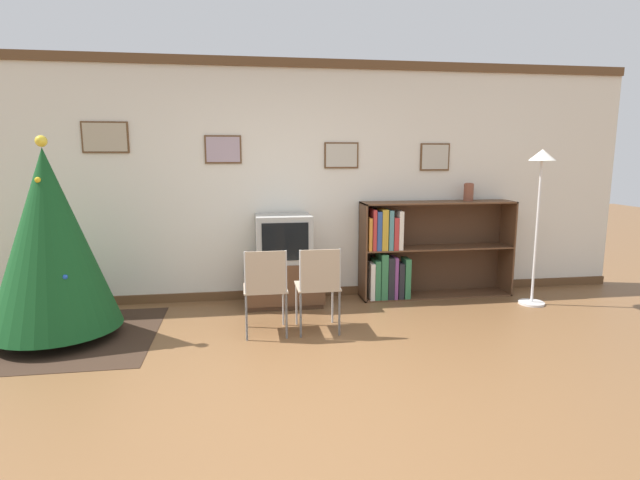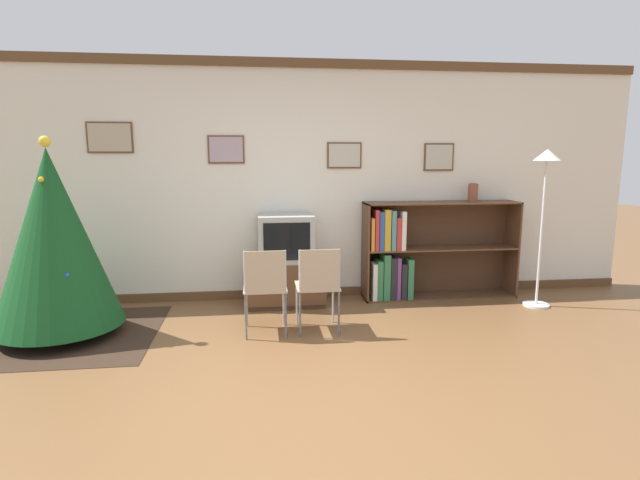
{
  "view_description": "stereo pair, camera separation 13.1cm",
  "coord_description": "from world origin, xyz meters",
  "px_view_note": "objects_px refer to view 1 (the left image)",
  "views": [
    {
      "loc": [
        -0.44,
        -3.15,
        1.67
      ],
      "look_at": [
        0.27,
        1.39,
        0.87
      ],
      "focal_mm": 28.0,
      "sensor_mm": 36.0,
      "label": 1
    },
    {
      "loc": [
        -0.31,
        -3.17,
        1.67
      ],
      "look_at": [
        0.27,
        1.39,
        0.87
      ],
      "focal_mm": 28.0,
      "sensor_mm": 36.0,
      "label": 2
    }
  ],
  "objects_px": {
    "folding_chair_left": "(266,286)",
    "folding_chair_right": "(319,284)",
    "bookshelf": "(408,252)",
    "vase": "(469,192)",
    "tv_console": "(284,283)",
    "standing_lamp": "(540,187)",
    "christmas_tree": "(50,240)",
    "television": "(283,238)"
  },
  "relations": [
    {
      "from": "folding_chair_left",
      "to": "folding_chair_right",
      "type": "distance_m",
      "value": 0.49
    },
    {
      "from": "bookshelf",
      "to": "vase",
      "type": "distance_m",
      "value": 1.01
    },
    {
      "from": "folding_chair_right",
      "to": "vase",
      "type": "height_order",
      "value": "vase"
    },
    {
      "from": "tv_console",
      "to": "vase",
      "type": "height_order",
      "value": "vase"
    },
    {
      "from": "standing_lamp",
      "to": "bookshelf",
      "type": "bearing_deg",
      "value": 158.66
    },
    {
      "from": "christmas_tree",
      "to": "tv_console",
      "type": "xyz_separation_m",
      "value": [
        2.12,
        0.73,
        -0.66
      ]
    },
    {
      "from": "folding_chair_right",
      "to": "standing_lamp",
      "type": "distance_m",
      "value": 2.7
    },
    {
      "from": "tv_console",
      "to": "bookshelf",
      "type": "xyz_separation_m",
      "value": [
        1.46,
        0.08,
        0.28
      ]
    },
    {
      "from": "television",
      "to": "folding_chair_left",
      "type": "height_order",
      "value": "television"
    },
    {
      "from": "christmas_tree",
      "to": "vase",
      "type": "height_order",
      "value": "christmas_tree"
    },
    {
      "from": "television",
      "to": "folding_chair_right",
      "type": "bearing_deg",
      "value": -75.6
    },
    {
      "from": "vase",
      "to": "tv_console",
      "type": "bearing_deg",
      "value": -176.53
    },
    {
      "from": "vase",
      "to": "folding_chair_left",
      "type": "bearing_deg",
      "value": -155.93
    },
    {
      "from": "folding_chair_left",
      "to": "standing_lamp",
      "type": "bearing_deg",
      "value": 10.17
    },
    {
      "from": "tv_console",
      "to": "folding_chair_left",
      "type": "relative_size",
      "value": 1.04
    },
    {
      "from": "tv_console",
      "to": "folding_chair_right",
      "type": "bearing_deg",
      "value": -75.63
    },
    {
      "from": "television",
      "to": "standing_lamp",
      "type": "relative_size",
      "value": 0.35
    },
    {
      "from": "bookshelf",
      "to": "folding_chair_right",
      "type": "bearing_deg",
      "value": -139.44
    },
    {
      "from": "television",
      "to": "folding_chair_right",
      "type": "xyz_separation_m",
      "value": [
        0.25,
        -0.96,
        -0.28
      ]
    },
    {
      "from": "television",
      "to": "vase",
      "type": "distance_m",
      "value": 2.25
    },
    {
      "from": "christmas_tree",
      "to": "standing_lamp",
      "type": "bearing_deg",
      "value": 3.65
    },
    {
      "from": "tv_console",
      "to": "vase",
      "type": "xyz_separation_m",
      "value": [
        2.2,
        0.13,
        0.98
      ]
    },
    {
      "from": "bookshelf",
      "to": "standing_lamp",
      "type": "height_order",
      "value": "standing_lamp"
    },
    {
      "from": "tv_console",
      "to": "television",
      "type": "bearing_deg",
      "value": -90.0
    },
    {
      "from": "christmas_tree",
      "to": "folding_chair_left",
      "type": "xyz_separation_m",
      "value": [
        1.88,
        -0.23,
        -0.44
      ]
    },
    {
      "from": "folding_chair_left",
      "to": "bookshelf",
      "type": "height_order",
      "value": "bookshelf"
    },
    {
      "from": "bookshelf",
      "to": "standing_lamp",
      "type": "distance_m",
      "value": 1.59
    },
    {
      "from": "christmas_tree",
      "to": "tv_console",
      "type": "distance_m",
      "value": 2.34
    },
    {
      "from": "folding_chair_left",
      "to": "bookshelf",
      "type": "bearing_deg",
      "value": 31.38
    },
    {
      "from": "folding_chair_right",
      "to": "christmas_tree",
      "type": "bearing_deg",
      "value": 174.55
    },
    {
      "from": "folding_chair_right",
      "to": "bookshelf",
      "type": "bearing_deg",
      "value": 40.56
    },
    {
      "from": "folding_chair_right",
      "to": "bookshelf",
      "type": "relative_size",
      "value": 0.46
    },
    {
      "from": "christmas_tree",
      "to": "standing_lamp",
      "type": "xyz_separation_m",
      "value": [
        4.88,
        0.31,
        0.41
      ]
    },
    {
      "from": "folding_chair_left",
      "to": "vase",
      "type": "bearing_deg",
      "value": 24.07
    },
    {
      "from": "christmas_tree",
      "to": "vase",
      "type": "xyz_separation_m",
      "value": [
        4.32,
        0.86,
        0.32
      ]
    },
    {
      "from": "folding_chair_left",
      "to": "standing_lamp",
      "type": "xyz_separation_m",
      "value": [
        3.0,
        0.54,
        0.84
      ]
    },
    {
      "from": "folding_chair_right",
      "to": "bookshelf",
      "type": "height_order",
      "value": "bookshelf"
    },
    {
      "from": "folding_chair_right",
      "to": "vase",
      "type": "distance_m",
      "value": 2.36
    },
    {
      "from": "tv_console",
      "to": "standing_lamp",
      "type": "distance_m",
      "value": 2.98
    },
    {
      "from": "bookshelf",
      "to": "folding_chair_left",
      "type": "bearing_deg",
      "value": -148.62
    },
    {
      "from": "tv_console",
      "to": "folding_chair_right",
      "type": "distance_m",
      "value": 1.01
    },
    {
      "from": "christmas_tree",
      "to": "standing_lamp",
      "type": "relative_size",
      "value": 1.06
    }
  ]
}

